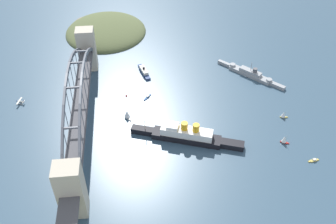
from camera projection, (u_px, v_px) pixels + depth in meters
name	position (u px, v px, depth m)	size (l,w,h in m)	color
ground_plane	(85.00, 124.00, 354.66)	(1400.00, 1400.00, 0.00)	#334C60
harbor_arch_bridge	(80.00, 103.00, 337.78)	(258.94, 19.01, 60.02)	#BCB29E
headland_west_shore	(105.00, 32.00, 494.52)	(113.06, 105.41, 24.65)	#515B38
ocean_liner	(187.00, 135.00, 334.71)	(41.38, 100.25, 20.00)	black
naval_cruiser	(251.00, 74.00, 414.06)	(63.69, 61.59, 17.22)	gray
harbor_ferry_steamer	(144.00, 71.00, 418.86)	(31.50, 12.90, 7.79)	navy
seaplane_taxiing_near_bridge	(20.00, 102.00, 377.25)	(11.88, 8.65, 4.93)	#B7B7B2
small_boat_0	(284.00, 139.00, 332.96)	(5.91, 7.65, 9.24)	#B2231E
small_boat_1	(284.00, 115.00, 359.84)	(4.91, 7.83, 7.64)	gold
small_boat_2	(314.00, 160.00, 318.51)	(3.51, 9.88, 2.08)	gold
small_boat_3	(127.00, 114.00, 359.09)	(9.59, 7.64, 9.41)	silver
small_boat_4	(148.00, 97.00, 385.80)	(9.92, 8.19, 1.83)	#234C8C
channel_marker_buoy	(126.00, 95.00, 387.27)	(2.20, 2.20, 2.75)	red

